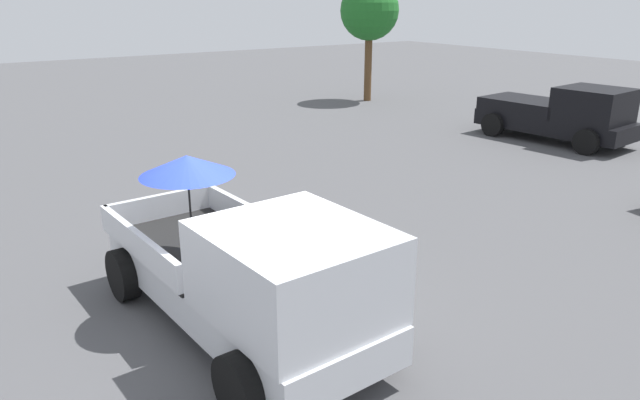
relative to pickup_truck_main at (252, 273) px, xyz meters
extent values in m
plane|color=#4C4C4F|center=(-0.46, -0.01, -0.98)|extent=(80.00, 80.00, 0.00)
cylinder|color=black|center=(1.24, 1.06, -0.58)|extent=(0.81, 0.32, 0.80)
cylinder|color=black|center=(1.34, -0.90, -0.58)|extent=(0.81, 0.32, 0.80)
cylinder|color=black|center=(-2.25, 0.88, -0.58)|extent=(0.81, 0.32, 0.80)
cylinder|color=black|center=(-2.16, -1.07, -0.58)|extent=(0.81, 0.32, 0.80)
cube|color=silver|center=(-0.46, -0.01, -0.41)|extent=(5.08, 2.05, 0.50)
cube|color=silver|center=(0.94, 0.06, 0.38)|extent=(2.19, 1.96, 1.08)
cube|color=#4C606B|center=(1.94, 0.11, 0.58)|extent=(0.15, 1.72, 0.64)
cube|color=black|center=(-1.60, -0.07, -0.13)|extent=(2.89, 1.98, 0.06)
cube|color=silver|center=(-1.65, 0.85, 0.10)|extent=(2.80, 0.24, 0.40)
cube|color=silver|center=(-1.56, -0.98, 0.10)|extent=(2.80, 0.24, 0.40)
cube|color=silver|center=(-2.95, -0.13, 0.10)|extent=(0.19, 1.84, 0.40)
ellipsoid|color=brown|center=(-0.81, -0.18, 0.16)|extent=(0.70, 0.35, 0.52)
sphere|color=brown|center=(-0.51, -0.16, 0.48)|extent=(0.29, 0.29, 0.28)
cone|color=brown|center=(-0.51, -0.08, 0.62)|extent=(0.09, 0.09, 0.12)
cone|color=brown|center=(-0.51, -0.24, 0.62)|extent=(0.09, 0.09, 0.12)
cylinder|color=black|center=(-1.14, -0.33, 0.53)|extent=(0.03, 0.03, 1.25)
cone|color=#1E33B7|center=(-1.14, -0.33, 1.25)|extent=(1.37, 1.37, 0.28)
cylinder|color=black|center=(-3.44, 14.64, -0.60)|extent=(0.78, 0.33, 0.76)
cylinder|color=black|center=(-3.26, 12.75, -0.60)|extent=(0.78, 0.33, 0.76)
cylinder|color=black|center=(-6.62, 14.35, -0.60)|extent=(0.78, 0.33, 0.76)
cylinder|color=black|center=(-6.45, 12.46, -0.60)|extent=(0.78, 0.33, 0.76)
cube|color=black|center=(-4.94, 13.55, -0.43)|extent=(4.94, 2.23, 0.50)
cube|color=black|center=(-3.75, 13.66, 0.32)|extent=(2.06, 1.97, 1.00)
cube|color=black|center=(-5.94, 13.46, 0.02)|extent=(2.85, 2.04, 0.40)
cylinder|color=brown|center=(-14.34, 13.51, 0.49)|extent=(0.32, 0.32, 2.94)
sphere|color=#1E6623|center=(-14.34, 13.51, 2.83)|extent=(2.49, 2.49, 2.49)
camera|label=1|loc=(6.33, -3.29, 3.44)|focal=33.59mm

